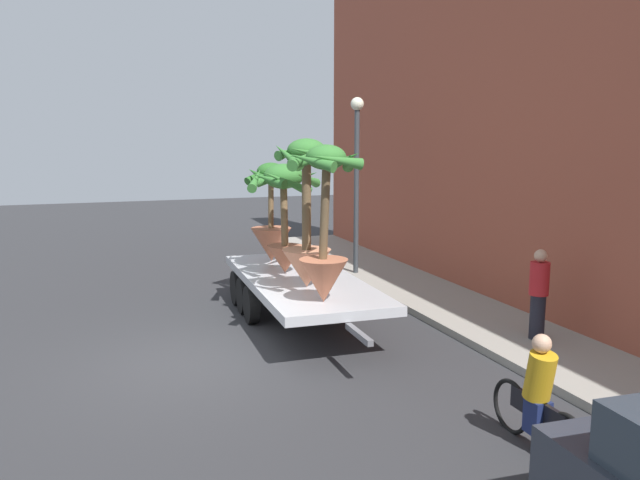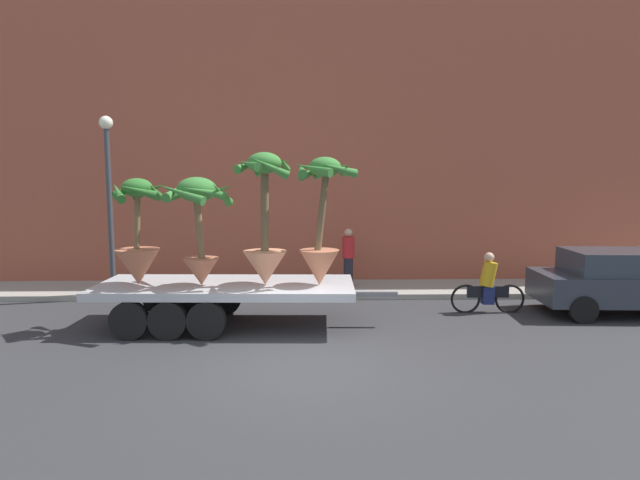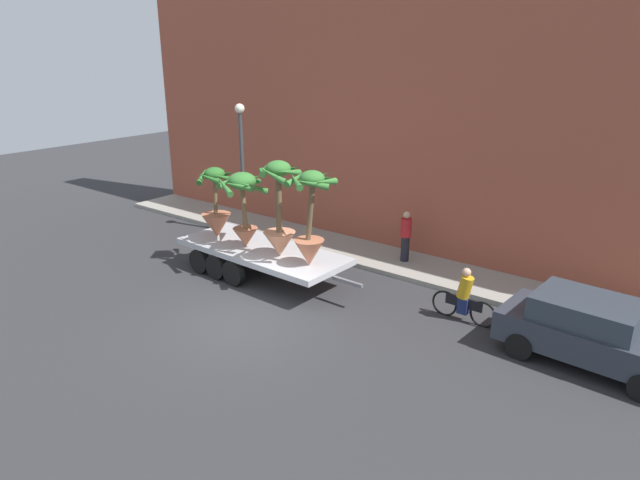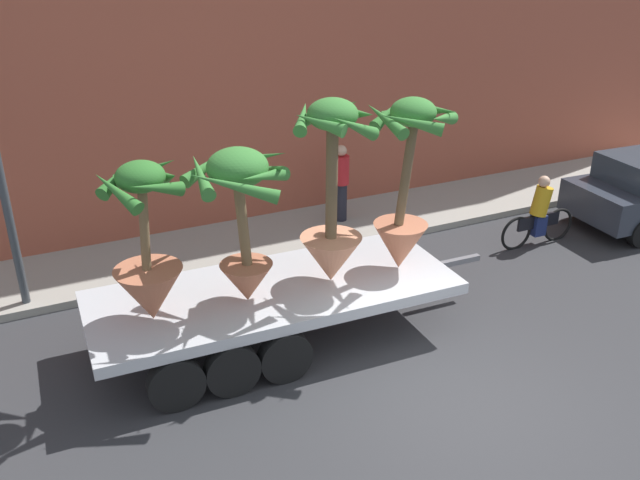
{
  "view_description": "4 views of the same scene",
  "coord_description": "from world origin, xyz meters",
  "px_view_note": "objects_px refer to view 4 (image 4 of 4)",
  "views": [
    {
      "loc": [
        10.58,
        -1.46,
        3.88
      ],
      "look_at": [
        -0.49,
        2.51,
        1.96
      ],
      "focal_mm": 35.08,
      "sensor_mm": 36.0,
      "label": 1
    },
    {
      "loc": [
        0.11,
        -9.16,
        3.31
      ],
      "look_at": [
        0.4,
        3.45,
        1.84
      ],
      "focal_mm": 29.63,
      "sensor_mm": 36.0,
      "label": 2
    },
    {
      "loc": [
        9.96,
        -9.65,
        7.05
      ],
      "look_at": [
        0.23,
        2.96,
        1.54
      ],
      "focal_mm": 32.02,
      "sensor_mm": 36.0,
      "label": 3
    },
    {
      "loc": [
        -5.07,
        -6.15,
        6.08
      ],
      "look_at": [
        -0.56,
        3.35,
        1.21
      ],
      "focal_mm": 38.17,
      "sensor_mm": 36.0,
      "label": 4
    }
  ],
  "objects_px": {
    "pedestrian_near_gate": "(341,182)",
    "potted_palm_front": "(332,207)",
    "potted_palm_rear": "(242,213)",
    "cyclist": "(539,215)",
    "potted_palm_extra": "(148,259)",
    "potted_palm_middle": "(405,193)",
    "flatbed_trailer": "(259,303)"
  },
  "relations": [
    {
      "from": "pedestrian_near_gate",
      "to": "potted_palm_front",
      "type": "bearing_deg",
      "value": -118.99
    },
    {
      "from": "potted_palm_middle",
      "to": "potted_palm_rear",
      "type": "bearing_deg",
      "value": 178.89
    },
    {
      "from": "flatbed_trailer",
      "to": "cyclist",
      "type": "distance_m",
      "value": 6.66
    },
    {
      "from": "potted_palm_rear",
      "to": "pedestrian_near_gate",
      "type": "distance_m",
      "value": 5.44
    },
    {
      "from": "flatbed_trailer",
      "to": "pedestrian_near_gate",
      "type": "distance_m",
      "value": 4.94
    },
    {
      "from": "potted_palm_rear",
      "to": "flatbed_trailer",
      "type": "bearing_deg",
      "value": 37.99
    },
    {
      "from": "potted_palm_rear",
      "to": "cyclist",
      "type": "bearing_deg",
      "value": 10.5
    },
    {
      "from": "potted_palm_extra",
      "to": "potted_palm_rear",
      "type": "bearing_deg",
      "value": -3.61
    },
    {
      "from": "flatbed_trailer",
      "to": "cyclist",
      "type": "xyz_separation_m",
      "value": [
        6.57,
        1.06,
        -0.09
      ]
    },
    {
      "from": "cyclist",
      "to": "pedestrian_near_gate",
      "type": "distance_m",
      "value": 4.2
    },
    {
      "from": "potted_palm_middle",
      "to": "pedestrian_near_gate",
      "type": "bearing_deg",
      "value": 77.17
    },
    {
      "from": "flatbed_trailer",
      "to": "cyclist",
      "type": "relative_size",
      "value": 3.66
    },
    {
      "from": "potted_palm_middle",
      "to": "pedestrian_near_gate",
      "type": "xyz_separation_m",
      "value": [
        0.9,
        3.93,
        -1.24
      ]
    },
    {
      "from": "potted_palm_rear",
      "to": "pedestrian_near_gate",
      "type": "bearing_deg",
      "value": 47.42
    },
    {
      "from": "potted_palm_middle",
      "to": "potted_palm_extra",
      "type": "bearing_deg",
      "value": 178.05
    },
    {
      "from": "cyclist",
      "to": "potted_palm_rear",
      "type": "bearing_deg",
      "value": -169.5
    },
    {
      "from": "cyclist",
      "to": "pedestrian_near_gate",
      "type": "xyz_separation_m",
      "value": [
        -3.27,
        2.61,
        0.37
      ]
    },
    {
      "from": "potted_palm_middle",
      "to": "potted_palm_extra",
      "type": "distance_m",
      "value": 4.05
    },
    {
      "from": "flatbed_trailer",
      "to": "potted_palm_extra",
      "type": "distance_m",
      "value": 2.0
    },
    {
      "from": "potted_palm_front",
      "to": "potted_palm_extra",
      "type": "bearing_deg",
      "value": 178.9
    },
    {
      "from": "potted_palm_middle",
      "to": "pedestrian_near_gate",
      "type": "height_order",
      "value": "potted_palm_middle"
    },
    {
      "from": "potted_palm_rear",
      "to": "potted_palm_extra",
      "type": "distance_m",
      "value": 1.44
    },
    {
      "from": "potted_palm_middle",
      "to": "potted_palm_front",
      "type": "relative_size",
      "value": 0.96
    },
    {
      "from": "potted_palm_middle",
      "to": "pedestrian_near_gate",
      "type": "distance_m",
      "value": 4.22
    },
    {
      "from": "potted_palm_rear",
      "to": "cyclist",
      "type": "height_order",
      "value": "potted_palm_rear"
    },
    {
      "from": "potted_palm_front",
      "to": "cyclist",
      "type": "xyz_separation_m",
      "value": [
        5.4,
        1.23,
        -1.56
      ]
    },
    {
      "from": "potted_palm_middle",
      "to": "pedestrian_near_gate",
      "type": "relative_size",
      "value": 1.64
    },
    {
      "from": "flatbed_trailer",
      "to": "potted_palm_rear",
      "type": "distance_m",
      "value": 1.68
    },
    {
      "from": "flatbed_trailer",
      "to": "potted_palm_extra",
      "type": "xyz_separation_m",
      "value": [
        -1.62,
        -0.12,
        1.16
      ]
    },
    {
      "from": "potted_palm_rear",
      "to": "pedestrian_near_gate",
      "type": "xyz_separation_m",
      "value": [
        3.57,
        3.88,
        -1.36
      ]
    },
    {
      "from": "potted_palm_rear",
      "to": "potted_palm_extra",
      "type": "bearing_deg",
      "value": 176.39
    },
    {
      "from": "potted_palm_front",
      "to": "potted_palm_middle",
      "type": "bearing_deg",
      "value": -3.88
    }
  ]
}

